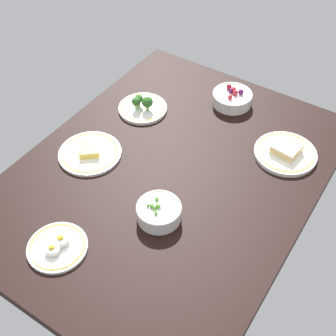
% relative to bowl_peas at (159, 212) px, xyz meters
% --- Properties ---
extents(dining_table, '(1.24, 0.94, 0.04)m').
position_rel_bowl_peas_xyz_m(dining_table, '(-0.18, -0.08, -0.05)').
color(dining_table, black).
rests_on(dining_table, ground).
extents(bowl_peas, '(0.14, 0.14, 0.06)m').
position_rel_bowl_peas_xyz_m(bowl_peas, '(0.00, 0.00, 0.00)').
color(bowl_peas, white).
rests_on(bowl_peas, dining_table).
extents(plate_sandwich, '(0.22, 0.22, 0.05)m').
position_rel_bowl_peas_xyz_m(plate_sandwich, '(-0.47, 0.22, -0.02)').
color(plate_sandwich, white).
rests_on(plate_sandwich, dining_table).
extents(bowl_berries, '(0.16, 0.16, 0.07)m').
position_rel_bowl_peas_xyz_m(bowl_berries, '(-0.63, -0.08, -0.00)').
color(bowl_berries, white).
rests_on(bowl_berries, dining_table).
extents(plate_eggs, '(0.18, 0.18, 0.04)m').
position_rel_bowl_peas_xyz_m(plate_eggs, '(0.26, -0.18, -0.02)').
color(plate_eggs, white).
rests_on(plate_eggs, dining_table).
extents(plate_cheese, '(0.22, 0.22, 0.04)m').
position_rel_bowl_peas_xyz_m(plate_cheese, '(-0.10, -0.36, -0.02)').
color(plate_cheese, white).
rests_on(plate_cheese, dining_table).
extents(plate_broccoli, '(0.19, 0.19, 0.07)m').
position_rel_bowl_peas_xyz_m(plate_broccoli, '(-0.40, -0.35, -0.01)').
color(plate_broccoli, white).
rests_on(plate_broccoli, dining_table).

